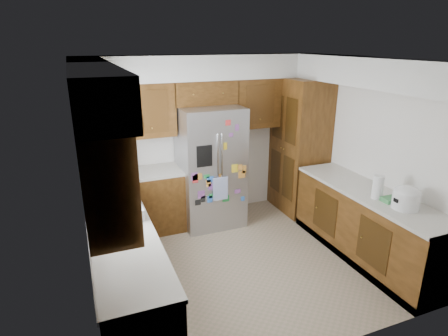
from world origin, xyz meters
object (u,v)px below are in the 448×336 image
Objects in this scene: rice_cooker at (406,197)px; paper_towel at (378,187)px; fridge at (210,167)px; pantry at (299,146)px.

rice_cooker is 1.07× the size of paper_towel.
fridge is at bearing 126.89° from paper_towel.
pantry is 7.57× the size of paper_towel.
rice_cooker is (1.50, -2.21, 0.15)m from fridge.
rice_cooker is at bearing -55.82° from fridge.
fridge is 6.34× the size of paper_towel.
pantry is 1.19× the size of fridge.
fridge is at bearing 124.18° from rice_cooker.
pantry is 1.51m from fridge.
fridge reaches higher than rice_cooker.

